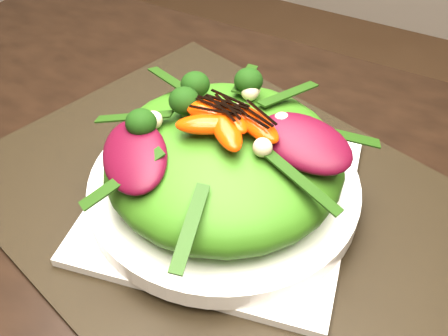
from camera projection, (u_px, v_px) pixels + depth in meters
The scene contains 9 objects.
placemat at pixel (224, 201), 0.53m from camera, with size 0.50×0.38×0.00m, color black.
plate_base at pixel (224, 196), 0.52m from camera, with size 0.25×0.25×0.01m, color white.
salad_bowl at pixel (224, 186), 0.51m from camera, with size 0.26×0.26×0.02m, color white.
lettuce_mound at pixel (224, 159), 0.49m from camera, with size 0.22×0.22×0.08m, color #3B7515.
radicchio_leaf at pixel (305, 143), 0.45m from camera, with size 0.09×0.06×0.02m, color #460717.
orange_segment at pixel (234, 109), 0.47m from camera, with size 0.06×0.02×0.02m, color #FF3404.
broccoli_floret at pixel (173, 87), 0.49m from camera, with size 0.04×0.04×0.04m, color black.
macadamia_nut at pixel (238, 158), 0.43m from camera, with size 0.02×0.02×0.02m, color beige.
balsamic_drizzle at pixel (234, 101), 0.47m from camera, with size 0.04×0.00×0.00m, color black.
Camera 1 is at (-0.10, -0.19, 1.14)m, focal length 42.00 mm.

